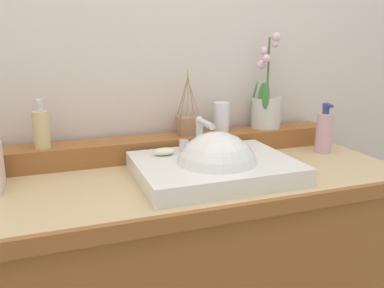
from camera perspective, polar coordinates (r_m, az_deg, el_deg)
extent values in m
cube|color=beige|center=(1.59, -6.73, 16.78)|extent=(3.06, 0.20, 2.71)
cube|color=tan|center=(1.28, -1.95, -5.11)|extent=(1.44, 0.58, 0.04)
cube|color=#93562A|center=(1.03, 3.07, -10.23)|extent=(1.44, 0.02, 0.04)
cube|color=#93562A|center=(1.46, -4.56, -0.39)|extent=(1.36, 0.12, 0.07)
cube|color=white|center=(1.26, 3.18, -3.41)|extent=(0.48, 0.37, 0.05)
sphere|color=white|center=(1.24, 3.51, -4.21)|extent=(0.26, 0.26, 0.26)
cylinder|color=silver|center=(1.35, 1.06, 1.31)|extent=(0.02, 0.02, 0.10)
cylinder|color=silver|center=(1.29, 1.95, 2.93)|extent=(0.02, 0.11, 0.02)
sphere|color=silver|center=(1.34, 1.07, 3.39)|extent=(0.03, 0.03, 0.03)
cylinder|color=silver|center=(1.34, -1.14, -0.21)|extent=(0.03, 0.03, 0.04)
cylinder|color=silver|center=(1.38, 3.19, 0.20)|extent=(0.03, 0.03, 0.04)
ellipsoid|color=beige|center=(1.30, -3.99, -1.07)|extent=(0.07, 0.04, 0.02)
cylinder|color=silver|center=(1.62, 10.46, 4.41)|extent=(0.12, 0.12, 0.12)
cylinder|color=tan|center=(1.61, 10.55, 6.30)|extent=(0.10, 0.10, 0.01)
cylinder|color=#476B38|center=(1.60, 10.75, 10.56)|extent=(0.01, 0.01, 0.23)
ellipsoid|color=#387033|center=(1.55, 10.42, 6.80)|extent=(0.04, 0.04, 0.10)
ellipsoid|color=#387033|center=(1.60, 8.84, 7.09)|extent=(0.04, 0.04, 0.10)
ellipsoid|color=#387033|center=(1.56, 9.84, 6.87)|extent=(0.04, 0.04, 0.09)
sphere|color=silver|center=(1.60, 9.79, 11.02)|extent=(0.04, 0.04, 0.04)
sphere|color=silver|center=(1.57, 10.50, 11.86)|extent=(0.03, 0.03, 0.03)
sphere|color=silver|center=(1.61, 10.31, 12.85)|extent=(0.03, 0.03, 0.03)
sphere|color=silver|center=(1.60, 11.73, 13.69)|extent=(0.03, 0.03, 0.03)
sphere|color=silver|center=(1.59, 11.87, 14.61)|extent=(0.03, 0.03, 0.03)
cylinder|color=#D4B986|center=(1.38, -20.57, 1.92)|extent=(0.05, 0.05, 0.12)
cylinder|color=silver|center=(1.37, -20.83, 4.76)|extent=(0.02, 0.02, 0.02)
cylinder|color=silver|center=(1.36, -20.90, 5.54)|extent=(0.02, 0.02, 0.02)
cylinder|color=silver|center=(1.35, -20.92, 5.62)|extent=(0.01, 0.03, 0.01)
cylinder|color=silver|center=(1.54, 4.20, 3.87)|extent=(0.06, 0.06, 0.11)
cube|color=#996B4C|center=(1.49, -0.59, 2.68)|extent=(0.08, 0.08, 0.07)
cylinder|color=#9E7A4C|center=(1.47, -0.12, 6.72)|extent=(0.03, 0.01, 0.17)
cylinder|color=#9E7A4C|center=(1.49, -0.58, 6.49)|extent=(0.02, 0.04, 0.15)
cylinder|color=#9E7A4C|center=(1.49, -1.38, 6.55)|extent=(0.03, 0.05, 0.15)
cylinder|color=#9E7A4C|center=(1.46, -1.16, 6.35)|extent=(0.03, 0.01, 0.15)
cylinder|color=#9E7A4C|center=(1.43, -0.60, 6.83)|extent=(0.03, 0.07, 0.18)
cylinder|color=#9E7A4C|center=(1.46, 0.32, 6.26)|extent=(0.04, 0.05, 0.15)
cylinder|color=#CC9CAA|center=(1.58, 18.21, 1.50)|extent=(0.06, 0.06, 0.15)
cylinder|color=navy|center=(1.57, 18.45, 4.45)|extent=(0.02, 0.02, 0.02)
cylinder|color=navy|center=(1.57, 18.51, 5.14)|extent=(0.03, 0.03, 0.02)
cylinder|color=navy|center=(1.55, 18.90, 5.18)|extent=(0.01, 0.03, 0.01)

